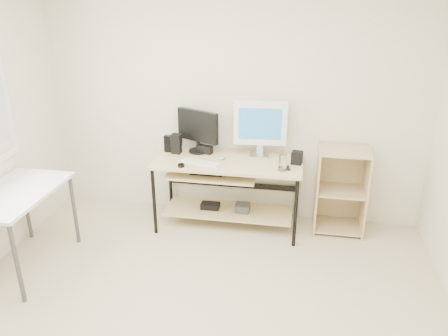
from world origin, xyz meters
name	(u,v)px	position (x,y,z in m)	size (l,w,h in m)	color
room	(164,166)	(-0.14, 0.04, 1.32)	(4.01, 4.01, 2.62)	beige
desk	(225,179)	(-0.03, 1.66, 0.54)	(1.50, 0.65, 0.75)	beige
side_table	(16,200)	(-1.68, 0.60, 0.67)	(0.60, 1.00, 0.75)	white
shelf_unit	(340,189)	(1.15, 1.82, 0.45)	(0.50, 0.40, 0.90)	tan
black_monitor	(198,129)	(-0.35, 1.84, 1.01)	(0.47, 0.25, 0.45)	black
white_imac	(260,125)	(0.30, 1.85, 1.08)	(0.54, 0.17, 0.58)	silver
keyboard	(201,162)	(-0.26, 1.53, 0.76)	(0.40, 0.11, 0.01)	white
mouse	(222,158)	(-0.06, 1.68, 0.77)	(0.06, 0.10, 0.03)	#B8B8BD
center_speaker	(205,149)	(-0.28, 1.82, 0.79)	(0.17, 0.07, 0.08)	black
speaker_left	(176,143)	(-0.57, 1.77, 0.86)	(0.11, 0.11, 0.21)	black
speaker_right	(297,158)	(0.69, 1.69, 0.81)	(0.10, 0.10, 0.13)	black
audio_controller	(169,144)	(-0.66, 1.80, 0.84)	(0.09, 0.06, 0.18)	black
volume_puck	(181,165)	(-0.42, 1.40, 0.76)	(0.07, 0.07, 0.03)	black
smartphone	(286,168)	(0.59, 1.54, 0.75)	(0.06, 0.12, 0.01)	black
coaster	(282,170)	(0.56, 1.49, 0.75)	(0.10, 0.10, 0.01)	#9A7145
drinking_glass	(283,162)	(0.56, 1.49, 0.84)	(0.08, 0.08, 0.16)	white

